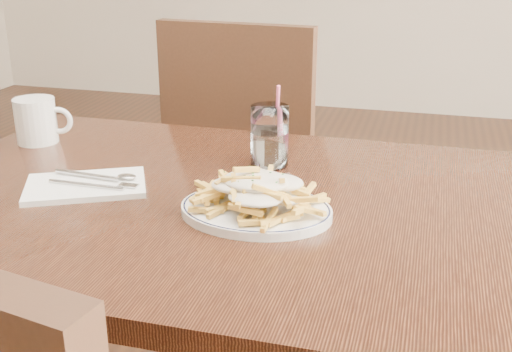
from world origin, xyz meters
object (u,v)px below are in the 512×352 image
(chair_far, at_px, (249,159))
(fries_plate, at_px, (256,210))
(water_glass, at_px, (270,140))
(table, at_px, (228,236))
(loaded_fries, at_px, (256,187))
(coffee_mug, at_px, (37,121))

(chair_far, bearing_deg, fries_plate, -73.18)
(water_glass, bearing_deg, table, -99.76)
(water_glass, bearing_deg, chair_far, 109.92)
(table, height_order, chair_far, chair_far)
(loaded_fries, distance_m, water_glass, 0.25)
(loaded_fries, xyz_separation_m, coffee_mug, (-0.57, 0.25, -0.00))
(fries_plate, distance_m, loaded_fries, 0.04)
(table, distance_m, water_glass, 0.23)
(fries_plate, height_order, water_glass, water_glass)
(fries_plate, xyz_separation_m, loaded_fries, (0.00, 0.00, 0.04))
(table, xyz_separation_m, loaded_fries, (0.07, -0.06, 0.13))
(water_glass, bearing_deg, coffee_mug, 179.23)
(table, bearing_deg, loaded_fries, -41.26)
(fries_plate, bearing_deg, table, 138.74)
(water_glass, distance_m, coffee_mug, 0.53)
(chair_far, relative_size, loaded_fries, 4.66)
(table, relative_size, fries_plate, 4.11)
(table, xyz_separation_m, water_glass, (0.03, 0.18, 0.13))
(loaded_fries, height_order, water_glass, water_glass)
(chair_far, height_order, fries_plate, chair_far)
(fries_plate, distance_m, water_glass, 0.25)
(table, xyz_separation_m, fries_plate, (0.07, -0.06, 0.09))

